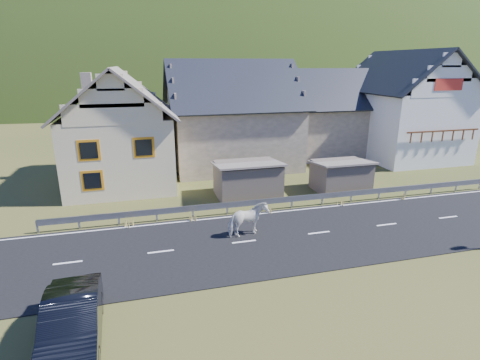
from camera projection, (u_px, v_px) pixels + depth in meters
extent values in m
plane|color=#313D18|center=(319.00, 233.00, 19.25)|extent=(160.00, 160.00, 0.00)
cube|color=black|center=(319.00, 233.00, 19.25)|extent=(60.00, 7.00, 0.04)
cube|color=silver|center=(319.00, 233.00, 19.24)|extent=(60.00, 6.60, 0.01)
cube|color=#93969B|center=(292.00, 199.00, 22.48)|extent=(28.00, 0.08, 0.34)
cube|color=#93969B|center=(37.00, 227.00, 19.18)|extent=(0.10, 0.06, 0.70)
cube|color=#93969B|center=(79.00, 223.00, 19.66)|extent=(0.10, 0.06, 0.70)
cube|color=#93969B|center=(119.00, 219.00, 20.15)|extent=(0.10, 0.06, 0.70)
cube|color=#93969B|center=(157.00, 215.00, 20.63)|extent=(0.10, 0.06, 0.70)
cube|color=#93969B|center=(193.00, 212.00, 21.12)|extent=(0.10, 0.06, 0.70)
cube|color=#93969B|center=(227.00, 209.00, 21.60)|extent=(0.10, 0.06, 0.70)
cube|color=#93969B|center=(260.00, 206.00, 22.08)|extent=(0.10, 0.06, 0.70)
cube|color=#93969B|center=(292.00, 202.00, 22.57)|extent=(0.10, 0.06, 0.70)
cube|color=#93969B|center=(322.00, 200.00, 23.05)|extent=(0.10, 0.06, 0.70)
cube|color=#93969B|center=(351.00, 197.00, 23.54)|extent=(0.10, 0.06, 0.70)
cube|color=#93969B|center=(379.00, 194.00, 24.02)|extent=(0.10, 0.06, 0.70)
cube|color=#93969B|center=(406.00, 191.00, 24.50)|extent=(0.10, 0.06, 0.70)
cube|color=#93969B|center=(431.00, 189.00, 24.99)|extent=(0.10, 0.06, 0.70)
cube|color=#93969B|center=(456.00, 187.00, 25.47)|extent=(0.10, 0.06, 0.70)
cube|color=#93969B|center=(480.00, 184.00, 25.96)|extent=(0.10, 0.06, 0.70)
cube|color=#6A5B4F|center=(247.00, 180.00, 24.45)|extent=(4.30, 3.30, 2.40)
cube|color=#6A5B4F|center=(341.00, 176.00, 25.59)|extent=(3.80, 2.90, 2.20)
cube|color=beige|center=(121.00, 148.00, 27.17)|extent=(7.00, 9.00, 5.00)
cube|color=orange|center=(89.00, 150.00, 22.36)|extent=(1.30, 0.12, 1.30)
cube|color=orange|center=(144.00, 147.00, 23.14)|extent=(1.30, 0.12, 1.30)
cube|color=orange|center=(93.00, 181.00, 22.93)|extent=(1.30, 0.12, 1.30)
cube|color=tan|center=(88.00, 90.00, 26.86)|extent=(0.70, 0.70, 2.40)
cube|color=tan|center=(232.00, 135.00, 32.12)|extent=(10.00, 9.00, 5.00)
cube|color=tan|center=(327.00, 129.00, 36.45)|extent=(9.00, 8.00, 4.60)
cube|color=white|center=(401.00, 124.00, 34.92)|extent=(8.00, 10.00, 6.00)
cube|color=red|center=(449.00, 85.00, 29.14)|extent=(2.60, 0.06, 0.90)
cube|color=#592E1B|center=(443.00, 131.00, 30.01)|extent=(6.80, 0.12, 0.12)
ellipsoid|color=black|center=(169.00, 121.00, 192.64)|extent=(440.00, 280.00, 260.00)
imported|color=silver|center=(248.00, 220.00, 18.71)|extent=(1.41, 2.19, 1.71)
imported|color=black|center=(72.00, 324.00, 11.42)|extent=(1.91, 4.76, 1.54)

